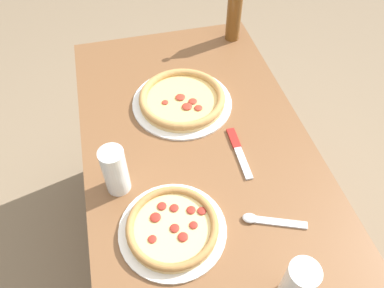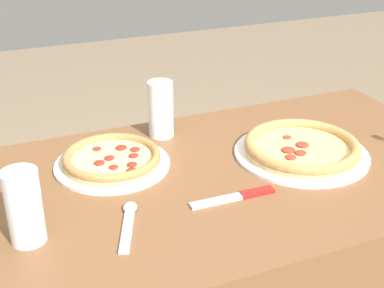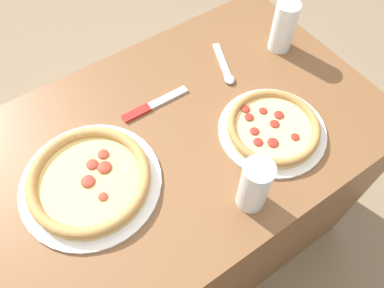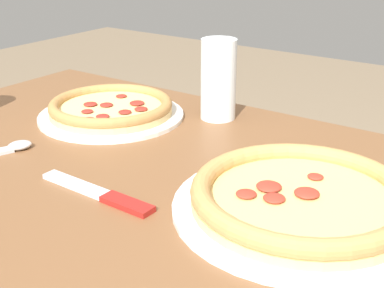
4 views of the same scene
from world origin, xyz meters
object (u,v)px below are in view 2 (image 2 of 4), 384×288
pizza_salami (112,159)px  glass_cola (25,211)px  knife (237,197)px  glass_red_wine (161,112)px  spoon (129,219)px  pizza_margherita (302,148)px

pizza_salami → glass_cola: bearing=-134.7°
pizza_salami → knife: bearing=-49.6°
pizza_salami → glass_red_wine: size_ratio=1.83×
glass_cola → spoon: bearing=-3.8°
pizza_margherita → spoon: size_ratio=2.02×
pizza_margherita → pizza_salami: bearing=164.1°
knife → spoon: size_ratio=1.19×
knife → spoon: (-0.24, 0.01, 0.00)m
pizza_margherita → pizza_salami: size_ratio=1.20×
glass_cola → knife: size_ratio=0.77×
pizza_margherita → knife: (-0.24, -0.12, -0.02)m
pizza_margherita → knife: bearing=-153.8°
pizza_margherita → knife: pizza_margherita is taller
glass_cola → glass_red_wine: bearing=41.2°
pizza_margherita → pizza_salami: (-0.45, 0.13, -0.00)m
knife → spoon: spoon is taller
pizza_margherita → spoon: (-0.48, -0.11, -0.01)m
pizza_salami → spoon: 0.24m
glass_red_wine → spoon: 0.42m
pizza_salami → spoon: (-0.03, -0.24, -0.01)m
glass_red_wine → spoon: size_ratio=0.92×
pizza_salami → glass_cola: size_ratio=1.85×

